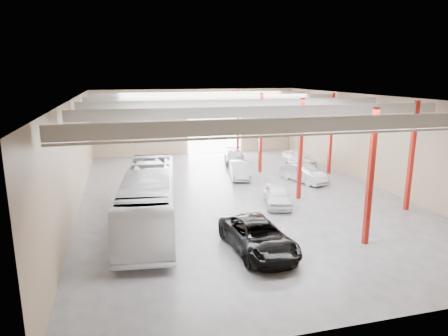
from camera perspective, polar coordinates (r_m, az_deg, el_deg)
name	(u,v)px	position (r m, az deg, el deg)	size (l,w,h in m)	color
depot_shell	(239,126)	(28.67, 2.17, 6.09)	(22.12, 32.12, 7.06)	#4F4F55
coach_bus	(149,199)	(23.07, -10.64, -4.35)	(2.79, 11.94, 3.32)	white
black_sedan	(258,236)	(19.96, 4.87, -9.72)	(2.57, 5.57, 1.55)	black
car_row_a	(277,195)	(26.90, 7.61, -3.87)	(1.62, 4.02, 1.37)	white
car_row_b	(240,170)	(33.60, 2.24, -0.27)	(1.48, 4.25, 1.40)	#B8B9BE
car_row_c	(234,157)	(38.76, 1.51, 1.52)	(1.88, 4.63, 1.34)	slate
car_right_near	(304,173)	(32.98, 11.34, -0.74)	(1.52, 4.37, 1.44)	silver
car_right_far	(299,158)	(38.82, 10.65, 1.44)	(1.78, 4.44, 1.51)	silver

